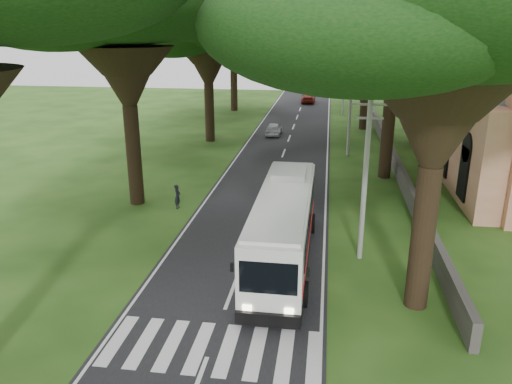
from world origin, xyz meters
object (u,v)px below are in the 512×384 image
(pole_far, at_px, (345,81))
(distant_car_c, at_px, (308,98))
(distant_car_a, at_px, (274,129))
(pole_mid, at_px, (350,107))
(pole_near, at_px, (365,175))
(coach_bus, at_px, (284,225))
(pedestrian, at_px, (177,197))

(pole_far, relative_size, distant_car_c, 1.70)
(pole_far, relative_size, distant_car_a, 2.16)
(pole_mid, bearing_deg, distant_car_c, 98.88)
(pole_near, bearing_deg, distant_car_c, 95.36)
(distant_car_a, bearing_deg, coach_bus, 97.61)
(distant_car_c, xyz_separation_m, pedestrian, (-5.98, -44.65, 0.04))
(pole_mid, xyz_separation_m, distant_car_c, (-4.70, 30.07, -3.47))
(pole_far, xyz_separation_m, distant_car_c, (-4.70, 10.07, -3.47))
(pole_near, bearing_deg, coach_bus, -167.52)
(pole_mid, bearing_deg, coach_bus, -99.91)
(pole_near, bearing_deg, pole_far, 90.00)
(pole_near, distance_m, distant_car_c, 50.41)
(distant_car_c, distance_m, pedestrian, 45.04)
(coach_bus, distance_m, distant_car_a, 28.39)
(pole_mid, distance_m, coach_bus, 21.25)
(pole_far, distance_m, coach_bus, 41.03)
(coach_bus, bearing_deg, distant_car_c, 91.42)
(pole_mid, distance_m, pole_far, 20.00)
(pole_near, relative_size, pole_far, 1.00)
(pole_mid, xyz_separation_m, pedestrian, (-10.68, -14.58, -3.43))
(pole_mid, height_order, pedestrian, pole_mid)
(pole_near, distance_m, distant_car_a, 28.48)
(distant_car_c, height_order, pedestrian, pedestrian)
(pole_far, height_order, distant_car_c, pole_far)
(distant_car_c, bearing_deg, distant_car_a, 83.56)
(pole_mid, bearing_deg, pedestrian, -126.22)
(coach_bus, height_order, distant_car_c, coach_bus)
(coach_bus, xyz_separation_m, distant_car_c, (-1.07, 50.87, -1.13))
(pole_mid, relative_size, pedestrian, 5.32)
(pedestrian, bearing_deg, pole_near, -115.32)
(pole_far, xyz_separation_m, pedestrian, (-10.68, -34.58, -3.43))
(pedestrian, bearing_deg, distant_car_a, -7.50)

